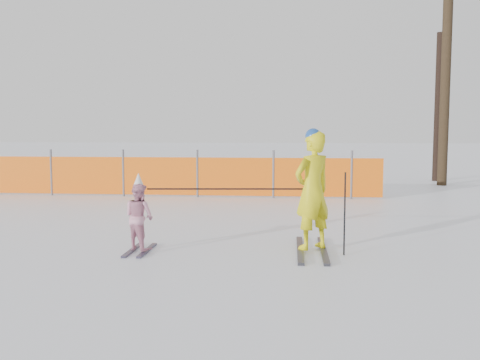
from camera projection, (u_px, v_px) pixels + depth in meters
The scene contains 6 objects.
ground at pixel (237, 250), 7.98m from camera, with size 120.00×120.00×0.00m, color white.
adult at pixel (312, 191), 7.80m from camera, with size 0.75×1.73×1.81m.
child at pixel (139, 216), 7.83m from camera, with size 0.60×0.90×1.16m.
ski_poles at pixel (266, 197), 7.72m from camera, with size 2.87×0.24×1.19m.
safety_fence at pixel (100, 175), 14.31m from camera, with size 14.83×0.06×1.25m.
tree_trunks at pixel (443, 87), 17.24m from camera, with size 0.46×1.73×6.91m.
Camera 1 is at (0.80, -7.80, 1.81)m, focal length 40.00 mm.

